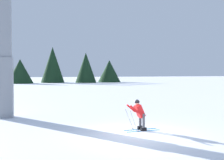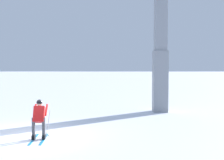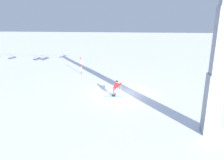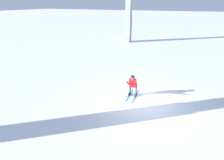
{
  "view_description": "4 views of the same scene",
  "coord_description": "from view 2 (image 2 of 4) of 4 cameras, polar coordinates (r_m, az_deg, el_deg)",
  "views": [
    {
      "loc": [
        -4.47,
        -12.0,
        2.91
      ],
      "look_at": [
        -0.07,
        4.26,
        2.38
      ],
      "focal_mm": 44.98,
      "sensor_mm": 36.0,
      "label": 1
    },
    {
      "loc": [
        11.7,
        3.72,
        2.86
      ],
      "look_at": [
        1.29,
        3.69,
        2.35
      ],
      "focal_mm": 46.81,
      "sensor_mm": 36.0,
      "label": 2
    },
    {
      "loc": [
        -2.1,
        19.05,
        6.68
      ],
      "look_at": [
        0.45,
        2.54,
        2.03
      ],
      "focal_mm": 33.09,
      "sensor_mm": 36.0,
      "label": 3
    },
    {
      "loc": [
        -8.81,
        -1.85,
        5.48
      ],
      "look_at": [
        0.35,
        2.22,
        0.92
      ],
      "focal_mm": 27.34,
      "sensor_mm": 36.0,
      "label": 4
    }
  ],
  "objects": [
    {
      "name": "lift_tower_near",
      "position": [
        18.38,
        9.46,
        9.16
      ],
      "size": [
        0.88,
        2.84,
        11.89
      ],
      "color": "gray",
      "rests_on": "ground_plane"
    },
    {
      "name": "skier_carving_main",
      "position": [
        11.85,
        -14.04,
        -6.89
      ],
      "size": [
        1.78,
        0.73,
        1.65
      ],
      "color": "#198CCC",
      "rests_on": "ground_plane"
    },
    {
      "name": "ground_plane",
      "position": [
        12.61,
        -17.27,
        -10.42
      ],
      "size": [
        260.0,
        260.0,
        0.0
      ],
      "primitive_type": "plane",
      "color": "white"
    }
  ]
}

